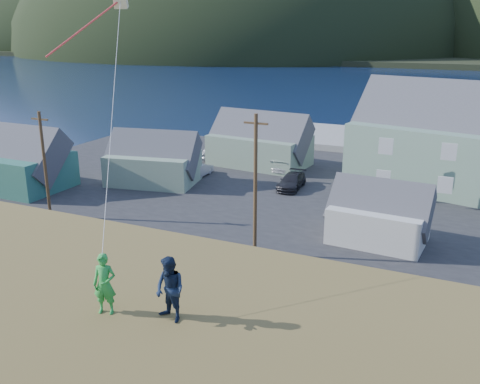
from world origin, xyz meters
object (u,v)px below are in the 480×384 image
object	(u,v)px
wharf	(343,138)
shed_palegreen_far	(260,141)
kite_flyer_green	(105,284)
kite_flyer_navy	(170,290)
shed_palegreen_near	(153,160)
shed_white	(379,214)
shed_teal	(18,161)

from	to	relation	value
wharf	shed_palegreen_far	distance (m)	17.26
kite_flyer_green	kite_flyer_navy	world-z (taller)	kite_flyer_navy
shed_palegreen_near	kite_flyer_green	distance (m)	37.35
shed_palegreen_near	shed_white	size ratio (longest dim) A/B	1.32
kite_flyer_green	kite_flyer_navy	size ratio (longest dim) A/B	0.96
kite_flyer_navy	shed_palegreen_far	bearing A→B (deg)	126.30
shed_teal	kite_flyer_navy	size ratio (longest dim) A/B	5.16
shed_teal	shed_palegreen_far	distance (m)	24.24
shed_palegreen_near	shed_palegreen_far	xyz separation A→B (m)	(6.64, 10.63, 0.38)
kite_flyer_green	kite_flyer_navy	xyz separation A→B (m)	(1.80, 0.40, 0.04)
wharf	kite_flyer_navy	world-z (taller)	kite_flyer_navy
shed_palegreen_far	wharf	bearing A→B (deg)	78.22
wharf	kite_flyer_green	distance (m)	59.34
wharf	shed_white	bearing A→B (deg)	-71.99
kite_flyer_navy	shed_white	bearing A→B (deg)	104.22
shed_white	kite_flyer_green	distance (m)	26.41
wharf	shed_palegreen_near	world-z (taller)	shed_palegreen_near
kite_flyer_navy	shed_palegreen_near	bearing A→B (deg)	141.39
shed_palegreen_far	kite_flyer_green	size ratio (longest dim) A/B	6.52
shed_teal	wharf	bearing A→B (deg)	57.10
shed_teal	shed_white	bearing A→B (deg)	1.90
shed_palegreen_near	kite_flyer_green	world-z (taller)	kite_flyer_green
shed_teal	shed_palegreen_near	size ratio (longest dim) A/B	0.98
shed_palegreen_near	shed_palegreen_far	bearing A→B (deg)	47.36
kite_flyer_green	shed_palegreen_far	bearing A→B (deg)	88.44
shed_teal	shed_palegreen_near	bearing A→B (deg)	32.64
shed_palegreen_near	shed_white	xyz separation A→B (m)	(22.44, -5.84, -0.25)
wharf	shed_teal	bearing A→B (deg)	-123.60
shed_palegreen_far	shed_teal	bearing A→B (deg)	-129.26
shed_white	shed_palegreen_far	world-z (taller)	shed_palegreen_far
shed_white	kite_flyer_green	size ratio (longest dim) A/B	4.15
kite_flyer_green	shed_teal	bearing A→B (deg)	121.78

